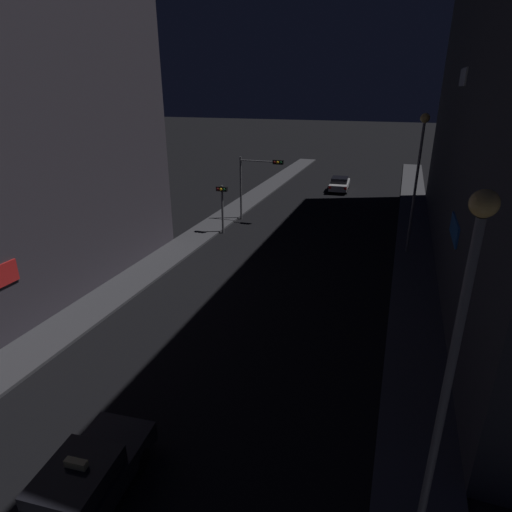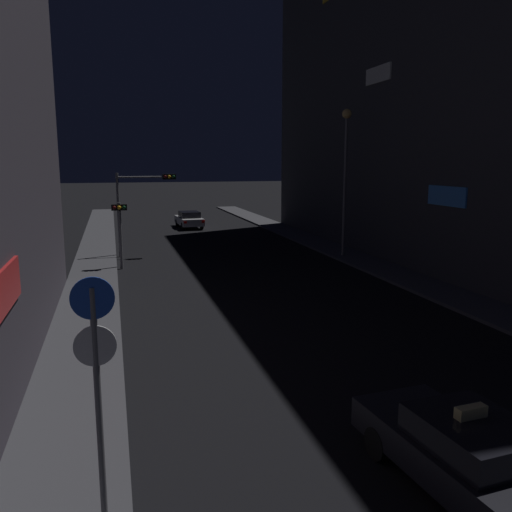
% 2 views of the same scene
% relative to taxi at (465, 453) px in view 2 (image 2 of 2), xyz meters
% --- Properties ---
extents(sidewalk_left, '(2.33, 68.00, 0.13)m').
position_rel_taxi_xyz_m(sidewalk_left, '(-6.70, 22.96, -0.67)').
color(sidewalk_left, '#424247').
rests_on(sidewalk_left, ground_plane).
extents(sidewalk_right, '(2.33, 68.00, 0.13)m').
position_rel_taxi_xyz_m(sidewalk_right, '(7.99, 22.96, -0.67)').
color(sidewalk_right, '#424247').
rests_on(sidewalk_right, ground_plane).
extents(building_facade_right, '(7.71, 34.93, 22.75)m').
position_rel_taxi_xyz_m(building_facade_right, '(12.97, 20.88, 10.64)').
color(building_facade_right, '#333338').
rests_on(building_facade_right, ground_plane).
extents(taxi, '(2.16, 4.58, 1.62)m').
position_rel_taxi_xyz_m(taxi, '(0.00, 0.00, 0.00)').
color(taxi, black).
rests_on(taxi, ground_plane).
extents(far_car, '(2.03, 4.54, 1.42)m').
position_rel_taxi_xyz_m(far_car, '(0.72, 38.05, -0.00)').
color(far_car, '#B7B7BC').
rests_on(far_car, ground_plane).
extents(traffic_light_overhead, '(3.52, 0.41, 4.99)m').
position_rel_taxi_xyz_m(traffic_light_overhead, '(-3.96, 25.13, 2.88)').
color(traffic_light_overhead, slate).
rests_on(traffic_light_overhead, ground_plane).
extents(traffic_light_left_kerb, '(0.80, 0.42, 3.54)m').
position_rel_taxi_xyz_m(traffic_light_left_kerb, '(-5.28, 21.34, 1.81)').
color(traffic_light_left_kerb, slate).
rests_on(traffic_light_left_kerb, ground_plane).
extents(sign_pole_left, '(0.61, 0.10, 3.93)m').
position_rel_taxi_xyz_m(sign_pole_left, '(-5.95, 0.50, 1.80)').
color(sign_pole_left, slate).
rests_on(sign_pole_left, sidewalk_left).
extents(street_lamp_far_block, '(0.55, 0.55, 8.46)m').
position_rel_taxi_xyz_m(street_lamp_far_block, '(7.52, 21.39, 5.24)').
color(street_lamp_far_block, slate).
rests_on(street_lamp_far_block, sidewalk_right).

